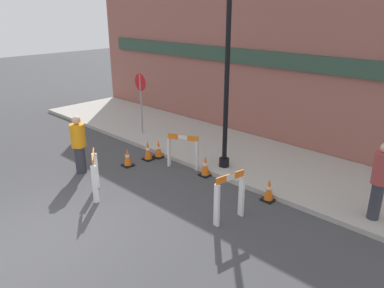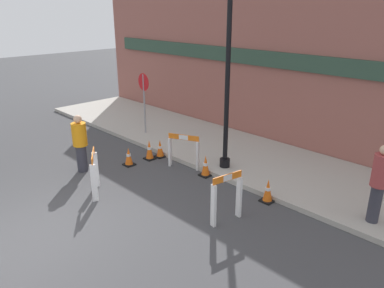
{
  "view_description": "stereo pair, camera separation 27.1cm",
  "coord_description": "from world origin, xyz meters",
  "px_view_note": "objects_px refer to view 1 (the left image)",
  "views": [
    {
      "loc": [
        6.61,
        -2.62,
        4.38
      ],
      "look_at": [
        0.25,
        4.0,
        1.0
      ],
      "focal_mm": 35.0,
      "sensor_mm": 36.0,
      "label": 1
    },
    {
      "loc": [
        6.81,
        -2.43,
        4.38
      ],
      "look_at": [
        0.25,
        4.0,
        1.0
      ],
      "focal_mm": 35.0,
      "sensor_mm": 36.0,
      "label": 2
    }
  ],
  "objects_px": {
    "stop_sign": "(141,94)",
    "person_worker": "(79,143)",
    "streetlamp_post": "(229,22)",
    "person_pedestrian": "(380,179)"
  },
  "relations": [
    {
      "from": "person_worker",
      "to": "person_pedestrian",
      "type": "xyz_separation_m",
      "value": [
        6.86,
        2.91,
        0.18
      ]
    },
    {
      "from": "person_worker",
      "to": "streetlamp_post",
      "type": "bearing_deg",
      "value": 17.78
    },
    {
      "from": "streetlamp_post",
      "to": "person_worker",
      "type": "height_order",
      "value": "streetlamp_post"
    },
    {
      "from": "streetlamp_post",
      "to": "person_worker",
      "type": "bearing_deg",
      "value": -134.34
    },
    {
      "from": "stop_sign",
      "to": "person_worker",
      "type": "distance_m",
      "value": 3.43
    },
    {
      "from": "stop_sign",
      "to": "person_worker",
      "type": "xyz_separation_m",
      "value": [
        1.17,
        -3.15,
        -0.69
      ]
    },
    {
      "from": "person_pedestrian",
      "to": "person_worker",
      "type": "bearing_deg",
      "value": -7.09
    },
    {
      "from": "stop_sign",
      "to": "person_pedestrian",
      "type": "distance_m",
      "value": 8.05
    },
    {
      "from": "streetlamp_post",
      "to": "stop_sign",
      "type": "distance_m",
      "value": 4.68
    },
    {
      "from": "streetlamp_post",
      "to": "stop_sign",
      "type": "relative_size",
      "value": 2.88
    }
  ]
}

